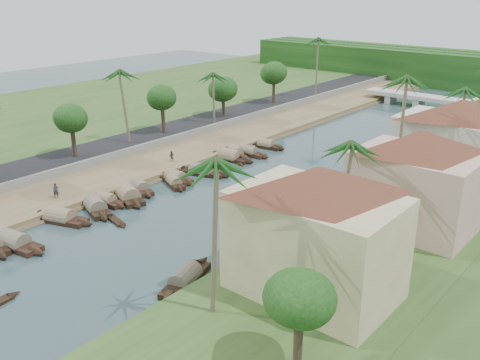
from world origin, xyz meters
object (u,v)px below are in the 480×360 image
Objects in this scene: sampan_0 at (14,243)px; person_near at (56,191)px; building_near at (316,230)px; bridge at (434,100)px.

person_near reaches higher than sampan_0.
building_near is 8.60× the size of person_near.
building_near reaches higher than bridge.
building_near is 33.37m from person_near.
bridge is 76.54m from building_near.
person_near is (-14.01, -75.46, -0.06)m from bridge.
bridge is at bearing 16.52° from person_near.
bridge is at bearing 75.17° from sampan_0.
sampan_0 is at bearing -117.75° from person_near.
person_near is at bearing -177.47° from building_near.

